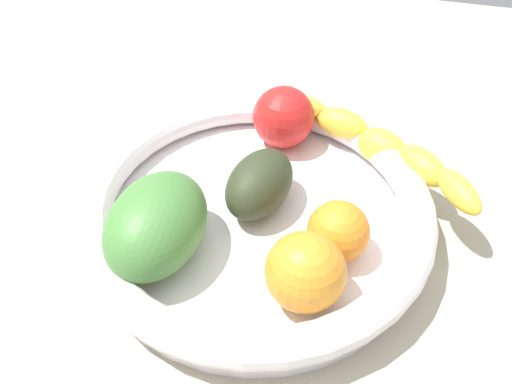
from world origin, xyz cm
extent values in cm
cube|color=#B3A991|center=(0.00, 0.00, 1.50)|extent=(120.00, 120.00, 3.00)
cylinder|color=white|center=(0.00, 0.00, 4.10)|extent=(31.52, 31.52, 2.21)
torus|color=white|center=(0.00, 0.00, 6.79)|extent=(33.73, 33.73, 3.16)
ellipsoid|color=yellow|center=(4.20, -18.13, 8.88)|extent=(6.43, 5.38, 2.46)
ellipsoid|color=yellow|center=(8.06, -14.89, 7.99)|extent=(6.43, 6.56, 3.13)
ellipsoid|color=yellow|center=(11.06, -10.83, 7.10)|extent=(6.30, 7.15, 3.79)
ellipsoid|color=yellow|center=(13.03, -6.18, 7.99)|extent=(4.69, 6.70, 3.13)
ellipsoid|color=yellow|center=(13.85, -1.21, 8.88)|extent=(2.73, 6.17, 2.46)
sphere|color=orange|center=(-2.70, -8.13, 7.98)|extent=(5.54, 5.54, 5.54)
sphere|color=orange|center=(-8.13, -6.23, 8.53)|extent=(6.65, 6.65, 6.65)
ellipsoid|color=#2E371F|center=(1.32, 0.21, 8.05)|extent=(9.86, 7.64, 5.73)
sphere|color=red|center=(11.69, -0.22, 8.58)|extent=(6.75, 6.75, 6.75)
ellipsoid|color=#467F39|center=(-6.70, 7.09, 8.84)|extent=(11.96, 8.80, 7.27)
camera|label=1|loc=(-33.06, -8.75, 41.56)|focal=35.90mm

